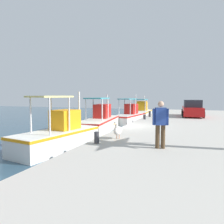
{
  "coord_description": "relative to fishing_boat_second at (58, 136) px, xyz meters",
  "views": [
    {
      "loc": [
        -13.1,
        -4.02,
        2.73
      ],
      "look_at": [
        4.88,
        2.73,
        1.27
      ],
      "focal_mm": 33.78,
      "sensor_mm": 36.0,
      "label": 1
    }
  ],
  "objects": [
    {
      "name": "parked_car",
      "position": [
        12.24,
        -6.44,
        0.81
      ],
      "size": [
        4.2,
        2.08,
        1.57
      ],
      "color": "black",
      "rests_on": "quay_pier"
    },
    {
      "name": "quay_pier",
      "position": [
        4.12,
        -7.29,
        -0.31
      ],
      "size": [
        36.0,
        10.0,
        0.8
      ],
      "primitive_type": "cube",
      "color": "#BCB7AD",
      "rests_on": "ground"
    },
    {
      "name": "fisherman_standing",
      "position": [
        -1.17,
        -5.28,
        1.05
      ],
      "size": [
        0.34,
        0.57,
        1.75
      ],
      "color": "#4C3823",
      "rests_on": "quay_pier"
    },
    {
      "name": "fishing_boat_second",
      "position": [
        0.0,
        0.0,
        0.0
      ],
      "size": [
        5.05,
        2.57,
        2.98
      ],
      "color": "white",
      "rests_on": "ground"
    },
    {
      "name": "mooring_bollard_fourth",
      "position": [
        13.64,
        -2.74,
        0.35
      ],
      "size": [
        0.2,
        0.2,
        0.52
      ],
      "primitive_type": "cylinder",
      "color": "#333338",
      "rests_on": "quay_pier"
    },
    {
      "name": "mooring_bollard_third",
      "position": [
        10.52,
        -2.74,
        0.35
      ],
      "size": [
        0.22,
        0.22,
        0.52
      ],
      "primitive_type": "cylinder",
      "color": "#333338",
      "rests_on": "quay_pier"
    },
    {
      "name": "mooring_bollard_second",
      "position": [
        8.21,
        -2.74,
        0.29
      ],
      "size": [
        0.21,
        0.21,
        0.39
      ],
      "primitive_type": "cylinder",
      "color": "#333338",
      "rests_on": "quay_pier"
    },
    {
      "name": "fishing_boat_fourth",
      "position": [
        11.66,
        -0.44,
        -0.05
      ],
      "size": [
        5.31,
        2.26,
        2.97
      ],
      "color": "white",
      "rests_on": "ground"
    },
    {
      "name": "mooring_bollard_nearest",
      "position": [
        -1.25,
        -2.74,
        0.33
      ],
      "size": [
        0.21,
        0.21,
        0.47
      ],
      "primitive_type": "cylinder",
      "color": "#333338",
      "rests_on": "quay_pier"
    },
    {
      "name": "fishing_boat_third",
      "position": [
        5.87,
        0.27,
        0.01
      ],
      "size": [
        6.36,
        2.54,
        2.87
      ],
      "color": "silver",
      "rests_on": "ground"
    },
    {
      "name": "fishing_boat_fifth",
      "position": [
        17.41,
        -0.43,
        -0.03
      ],
      "size": [
        5.95,
        2.26,
        2.74
      ],
      "color": "white",
      "rests_on": "ground"
    },
    {
      "name": "pelican",
      "position": [
        -0.07,
        -3.24,
        0.49
      ],
      "size": [
        0.95,
        0.37,
        0.82
      ],
      "color": "tan",
      "rests_on": "quay_pier"
    }
  ]
}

